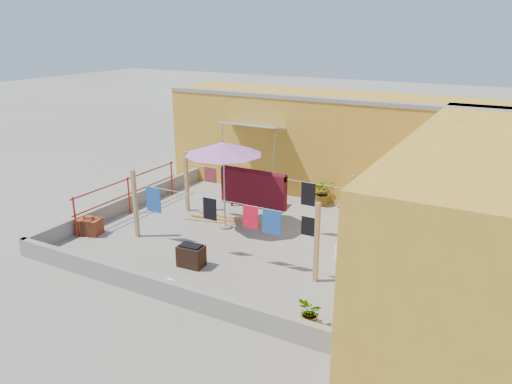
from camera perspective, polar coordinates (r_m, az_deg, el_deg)
ground at (r=13.13m, az=-1.02°, el=-5.04°), size 80.00×80.00×0.00m
wall_back at (r=16.50m, az=8.64°, el=5.56°), size 11.00×3.27×3.21m
wall_right at (r=11.08m, az=22.97°, el=-2.24°), size 2.40×9.00×3.20m
parapet_front at (r=10.41m, az=-11.06°, el=-10.74°), size 8.30×0.16×0.44m
parapet_left at (r=15.36m, az=-14.35°, el=-1.20°), size 0.16×7.30×0.44m
red_railing at (r=14.92m, az=-14.37°, el=0.24°), size 0.05×4.20×1.10m
clothesline_rig at (r=13.33m, az=-0.56°, el=-0.01°), size 5.09×2.35×1.80m
patio_umbrella at (r=13.01m, az=-3.74°, el=4.94°), size 2.33×2.33×2.45m
outdoor_table at (r=15.11m, az=-0.23°, el=0.59°), size 1.49×0.87×0.66m
brick_stack at (r=13.88m, az=-18.47°, el=-3.75°), size 0.66×0.55×0.51m
lumber_pile at (r=14.07m, az=-3.69°, el=-3.13°), size 2.20×0.64×0.13m
brazier at (r=11.56m, az=-7.42°, el=-7.22°), size 0.61×0.43×0.53m
white_basin at (r=10.86m, az=-10.48°, el=-10.42°), size 0.53×0.53×0.09m
water_jug_a at (r=12.08m, az=9.54°, el=-6.69°), size 0.23×0.23×0.36m
water_jug_b at (r=13.49m, az=14.78°, el=-4.37°), size 0.21×0.21×0.32m
green_hose at (r=13.75m, az=13.33°, el=-4.27°), size 0.58×0.58×0.09m
plant_back_a at (r=15.36m, az=7.68°, el=-0.02°), size 0.96×0.92×0.82m
plant_back_b at (r=14.72m, az=16.60°, el=-1.80°), size 0.44×0.44×0.67m
plant_right_a at (r=13.80m, az=17.36°, el=-2.86°), size 0.53×0.47×0.84m
plant_right_b at (r=11.46m, az=14.56°, el=-7.15°), size 0.57×0.55×0.80m
plant_right_c at (r=9.38m, az=6.21°, el=-13.66°), size 0.56×0.60×0.54m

